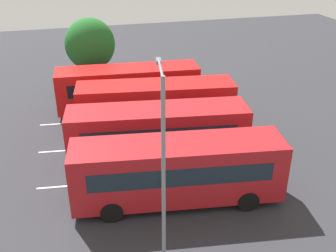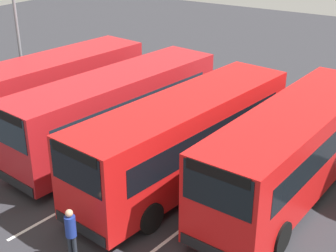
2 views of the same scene
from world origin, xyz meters
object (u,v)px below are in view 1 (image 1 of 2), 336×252
at_px(street_lamp, 163,158).
at_px(pedestrian, 238,109).
at_px(bus_far_left, 179,170).
at_px(depot_tree, 90,44).
at_px(bus_far_right, 129,87).
at_px(bus_center_left, 159,132).
at_px(bus_center_right, 156,105).

bearing_deg(street_lamp, pedestrian, -27.32).
distance_m(bus_far_left, depot_tree, 17.05).
distance_m(bus_far_left, bus_far_right, 11.56).
height_order(pedestrian, depot_tree, depot_tree).
relative_size(bus_center_left, bus_far_right, 1.01).
height_order(bus_center_left, bus_center_right, same).
height_order(bus_center_left, pedestrian, bus_center_left).
relative_size(bus_center_left, pedestrian, 6.08).
height_order(bus_center_left, bus_far_right, same).
distance_m(bus_center_right, bus_far_right, 3.84).
height_order(bus_center_right, pedestrian, bus_center_right).
bearing_deg(depot_tree, street_lamp, -86.67).
bearing_deg(bus_far_left, bus_center_left, 97.72).
height_order(street_lamp, depot_tree, street_lamp).
bearing_deg(street_lamp, bus_center_right, -2.18).
bearing_deg(bus_center_left, depot_tree, 109.45).
bearing_deg(bus_far_right, street_lamp, -89.79).
bearing_deg(bus_far_right, bus_far_left, -83.24).
distance_m(bus_center_left, bus_center_right, 3.90).
xyz_separation_m(bus_far_left, street_lamp, (-1.55, -3.13, 2.75)).
height_order(bus_center_left, depot_tree, depot_tree).
relative_size(pedestrian, street_lamp, 0.22).
bearing_deg(pedestrian, bus_far_right, -39.83).
distance_m(bus_center_right, depot_tree, 9.65).
height_order(bus_far_right, depot_tree, depot_tree).
bearing_deg(depot_tree, bus_far_left, -80.83).
bearing_deg(bus_center_left, pedestrian, 35.49).
height_order(bus_far_left, pedestrian, bus_far_left).
distance_m(pedestrian, depot_tree, 13.25).
relative_size(bus_center_right, bus_far_right, 1.01).
distance_m(bus_far_right, depot_tree, 5.96).
height_order(bus_far_left, street_lamp, street_lamp).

